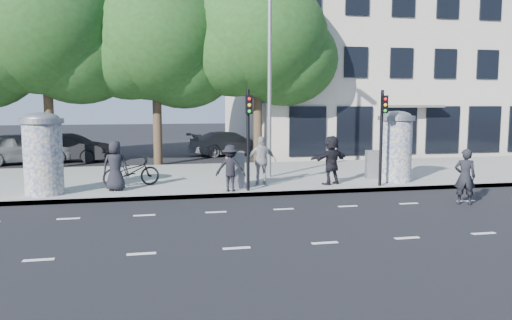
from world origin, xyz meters
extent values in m
plane|color=black|center=(0.00, 0.00, 0.00)|extent=(120.00, 120.00, 0.00)
cube|color=gray|center=(0.00, 7.50, 0.07)|extent=(40.00, 8.00, 0.15)
cube|color=slate|center=(0.00, 3.55, 0.07)|extent=(40.00, 0.10, 0.16)
cube|color=silver|center=(0.00, -2.20, 0.00)|extent=(32.00, 0.12, 0.01)
cube|color=silver|center=(0.00, 1.40, 0.00)|extent=(32.00, 0.12, 0.01)
cylinder|color=beige|center=(-7.20, 4.50, 1.30)|extent=(1.20, 1.20, 2.30)
cylinder|color=slate|center=(-7.20, 4.50, 2.53)|extent=(1.36, 1.36, 0.16)
ellipsoid|color=slate|center=(-7.20, 4.50, 2.61)|extent=(1.10, 1.10, 0.38)
cylinder|color=beige|center=(5.20, 4.70, 1.30)|extent=(1.20, 1.20, 2.30)
cylinder|color=slate|center=(5.20, 4.70, 2.53)|extent=(1.36, 1.36, 0.16)
ellipsoid|color=slate|center=(5.20, 4.70, 2.61)|extent=(1.10, 1.10, 0.38)
cylinder|color=black|center=(-0.60, 3.85, 1.85)|extent=(0.11, 0.11, 3.40)
cube|color=black|center=(-0.60, 3.67, 3.05)|extent=(0.22, 0.14, 0.62)
cylinder|color=black|center=(4.20, 3.85, 1.85)|extent=(0.11, 0.11, 3.40)
cube|color=black|center=(4.20, 3.67, 3.05)|extent=(0.22, 0.14, 0.62)
cylinder|color=slate|center=(0.80, 6.70, 4.15)|extent=(0.16, 0.16, 8.00)
cylinder|color=#38281C|center=(-8.50, 12.50, 2.36)|extent=(0.44, 0.44, 4.73)
ellipsoid|color=#223D16|center=(-8.50, 12.50, 6.51)|extent=(7.20, 7.20, 6.12)
cylinder|color=#38281C|center=(-3.50, 12.70, 2.21)|extent=(0.44, 0.44, 4.41)
ellipsoid|color=#223D16|center=(-3.50, 12.70, 6.08)|extent=(6.80, 6.80, 5.78)
cylinder|color=#38281C|center=(1.50, 12.30, 2.29)|extent=(0.44, 0.44, 4.59)
ellipsoid|color=#223D16|center=(1.50, 12.30, 6.32)|extent=(7.00, 7.00, 5.95)
cube|color=#BDB19E|center=(12.00, 20.00, 6.00)|extent=(20.00, 15.00, 12.00)
cube|color=black|center=(12.00, 12.45, 1.60)|extent=(18.00, 0.10, 2.60)
cube|color=#59544C|center=(10.00, 12.10, 2.90)|extent=(3.20, 0.90, 0.12)
cube|color=#194C8C|center=(2.50, 12.45, 3.20)|extent=(1.60, 0.06, 0.30)
imported|color=black|center=(-4.98, 4.73, 1.00)|extent=(0.87, 0.61, 1.70)
imported|color=black|center=(-1.20, 3.85, 0.93)|extent=(1.11, 0.80, 1.56)
imported|color=#949496|center=(0.09, 4.87, 1.03)|extent=(1.11, 0.73, 1.76)
imported|color=black|center=(2.60, 4.51, 1.04)|extent=(1.75, 1.20, 1.78)
imported|color=black|center=(5.60, 0.96, 0.86)|extent=(0.74, 0.64, 1.72)
imported|color=black|center=(-4.50, 5.52, 0.67)|extent=(1.19, 2.11, 1.05)
cube|color=gray|center=(-0.93, 4.54, 0.78)|extent=(0.61, 0.45, 1.26)
cube|color=gray|center=(4.65, 5.45, 0.70)|extent=(0.58, 0.47, 1.10)
imported|color=slate|center=(-10.15, 14.55, 0.80)|extent=(2.96, 5.03, 1.61)
imported|color=black|center=(-8.06, 15.07, 0.72)|extent=(2.63, 4.62, 1.44)
imported|color=slate|center=(0.68, 16.49, 0.70)|extent=(3.23, 5.17, 1.40)
camera|label=1|loc=(-3.69, -12.51, 3.14)|focal=35.00mm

